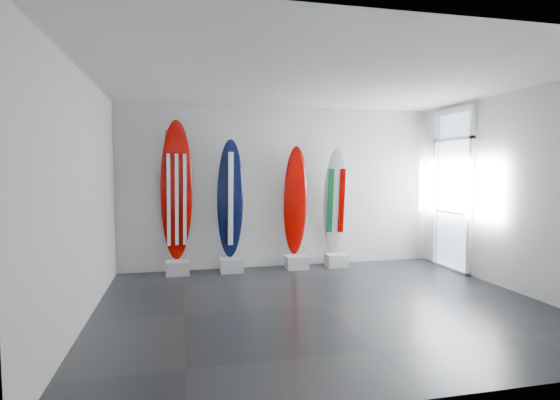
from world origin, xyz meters
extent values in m
plane|color=black|center=(0.00, 0.00, 0.00)|extent=(6.00, 6.00, 0.00)
plane|color=white|center=(0.00, 0.00, 3.00)|extent=(6.00, 6.00, 0.00)
plane|color=silver|center=(0.00, 2.50, 1.50)|extent=(6.00, 0.00, 6.00)
plane|color=silver|center=(0.00, -2.50, 1.50)|extent=(6.00, 0.00, 6.00)
plane|color=silver|center=(-3.00, 0.00, 1.50)|extent=(0.00, 5.00, 5.00)
plane|color=silver|center=(3.00, 0.00, 1.50)|extent=(0.00, 5.00, 5.00)
cube|color=silver|center=(-1.94, 2.18, 0.12)|extent=(0.40, 0.30, 0.24)
ellipsoid|color=#830300|center=(-1.94, 2.28, 1.46)|extent=(0.59, 0.33, 2.45)
cube|color=silver|center=(-1.01, 2.18, 0.12)|extent=(0.40, 0.30, 0.24)
ellipsoid|color=black|center=(-1.01, 2.28, 1.30)|extent=(0.50, 0.26, 2.13)
cube|color=silver|center=(0.20, 2.18, 0.12)|extent=(0.40, 0.30, 0.24)
ellipsoid|color=#830300|center=(0.20, 2.28, 1.25)|extent=(0.47, 0.23, 2.03)
cube|color=silver|center=(0.98, 2.18, 0.12)|extent=(0.40, 0.30, 0.24)
ellipsoid|color=silver|center=(0.98, 2.28, 1.23)|extent=(0.49, 0.43, 2.00)
cube|color=silver|center=(-2.45, 2.48, 0.35)|extent=(0.09, 0.02, 0.13)
camera|label=1|loc=(-1.87, -5.52, 1.83)|focal=28.02mm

